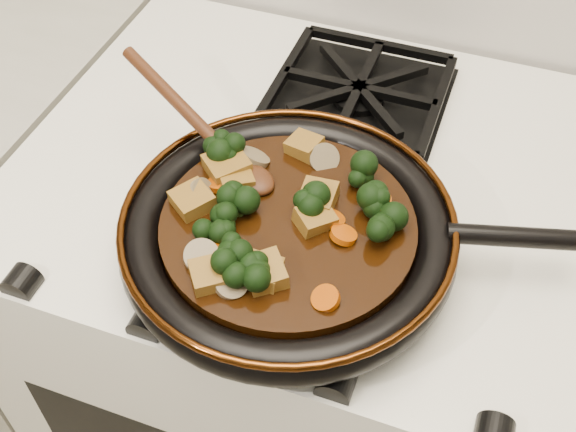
% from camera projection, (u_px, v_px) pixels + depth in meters
% --- Properties ---
extents(stove, '(0.76, 0.60, 0.90)m').
position_uv_depth(stove, '(316.00, 359.00, 1.22)').
color(stove, white).
rests_on(stove, ground).
extents(burner_grate_front, '(0.23, 0.23, 0.03)m').
position_uv_depth(burner_grate_front, '(287.00, 245.00, 0.79)').
color(burner_grate_front, black).
rests_on(burner_grate_front, stove).
extents(burner_grate_back, '(0.23, 0.23, 0.03)m').
position_uv_depth(burner_grate_back, '(359.00, 93.00, 0.97)').
color(burner_grate_back, black).
rests_on(burner_grate_back, stove).
extents(skillet, '(0.48, 0.36, 0.05)m').
position_uv_depth(skillet, '(290.00, 233.00, 0.76)').
color(skillet, black).
rests_on(skillet, burner_grate_front).
extents(braising_sauce, '(0.27, 0.27, 0.02)m').
position_uv_depth(braising_sauce, '(288.00, 229.00, 0.76)').
color(braising_sauce, black).
rests_on(braising_sauce, skillet).
extents(tofu_cube_0, '(0.06, 0.06, 0.03)m').
position_uv_depth(tofu_cube_0, '(227.00, 167.00, 0.80)').
color(tofu_cube_0, brown).
rests_on(tofu_cube_0, braising_sauce).
extents(tofu_cube_1, '(0.05, 0.05, 0.02)m').
position_uv_depth(tofu_cube_1, '(193.00, 201.00, 0.76)').
color(tofu_cube_1, brown).
rests_on(tofu_cube_1, braising_sauce).
extents(tofu_cube_2, '(0.05, 0.05, 0.02)m').
position_uv_depth(tofu_cube_2, '(236.00, 180.00, 0.78)').
color(tofu_cube_2, brown).
rests_on(tofu_cube_2, braising_sauce).
extents(tofu_cube_3, '(0.05, 0.05, 0.03)m').
position_uv_depth(tofu_cube_3, '(315.00, 219.00, 0.75)').
color(tofu_cube_3, brown).
rests_on(tofu_cube_3, braising_sauce).
extents(tofu_cube_4, '(0.04, 0.04, 0.02)m').
position_uv_depth(tofu_cube_4, '(304.00, 147.00, 0.82)').
color(tofu_cube_4, brown).
rests_on(tofu_cube_4, braising_sauce).
extents(tofu_cube_5, '(0.04, 0.04, 0.03)m').
position_uv_depth(tofu_cube_5, '(318.00, 198.00, 0.77)').
color(tofu_cube_5, brown).
rests_on(tofu_cube_5, braising_sauce).
extents(tofu_cube_6, '(0.05, 0.06, 0.03)m').
position_uv_depth(tofu_cube_6, '(265.00, 273.00, 0.70)').
color(tofu_cube_6, brown).
rests_on(tofu_cube_6, braising_sauce).
extents(tofu_cube_7, '(0.04, 0.04, 0.02)m').
position_uv_depth(tofu_cube_7, '(262.00, 272.00, 0.70)').
color(tofu_cube_7, brown).
rests_on(tofu_cube_7, braising_sauce).
extents(tofu_cube_8, '(0.05, 0.05, 0.02)m').
position_uv_depth(tofu_cube_8, '(211.00, 275.00, 0.70)').
color(tofu_cube_8, brown).
rests_on(tofu_cube_8, braising_sauce).
extents(broccoli_floret_0, '(0.08, 0.08, 0.06)m').
position_uv_depth(broccoli_floret_0, '(219.00, 226.00, 0.74)').
color(broccoli_floret_0, black).
rests_on(broccoli_floret_0, braising_sauce).
extents(broccoli_floret_1, '(0.07, 0.07, 0.08)m').
position_uv_depth(broccoli_floret_1, '(240.00, 205.00, 0.75)').
color(broccoli_floret_1, black).
rests_on(broccoli_floret_1, braising_sauce).
extents(broccoli_floret_2, '(0.08, 0.08, 0.06)m').
position_uv_depth(broccoli_floret_2, '(252.00, 276.00, 0.69)').
color(broccoli_floret_2, black).
rests_on(broccoli_floret_2, braising_sauce).
extents(broccoli_floret_3, '(0.09, 0.08, 0.07)m').
position_uv_depth(broccoli_floret_3, '(239.00, 262.00, 0.70)').
color(broccoli_floret_3, black).
rests_on(broccoli_floret_3, braising_sauce).
extents(broccoli_floret_4, '(0.08, 0.09, 0.06)m').
position_uv_depth(broccoli_floret_4, '(384.00, 227.00, 0.73)').
color(broccoli_floret_4, black).
rests_on(broccoli_floret_4, braising_sauce).
extents(broccoli_floret_5, '(0.07, 0.07, 0.07)m').
position_uv_depth(broccoli_floret_5, '(222.00, 155.00, 0.80)').
color(broccoli_floret_5, black).
rests_on(broccoli_floret_5, braising_sauce).
extents(broccoli_floret_6, '(0.08, 0.09, 0.07)m').
position_uv_depth(broccoli_floret_6, '(308.00, 203.00, 0.76)').
color(broccoli_floret_6, black).
rests_on(broccoli_floret_6, braising_sauce).
extents(broccoli_floret_7, '(0.07, 0.07, 0.07)m').
position_uv_depth(broccoli_floret_7, '(382.00, 210.00, 0.75)').
color(broccoli_floret_7, black).
rests_on(broccoli_floret_7, braising_sauce).
extents(broccoli_floret_8, '(0.08, 0.07, 0.07)m').
position_uv_depth(broccoli_floret_8, '(368.00, 176.00, 0.78)').
color(broccoli_floret_8, black).
rests_on(broccoli_floret_8, braising_sauce).
extents(carrot_coin_0, '(0.03, 0.03, 0.02)m').
position_uv_depth(carrot_coin_0, '(333.00, 219.00, 0.75)').
color(carrot_coin_0, '#B14404').
rests_on(carrot_coin_0, braising_sauce).
extents(carrot_coin_1, '(0.03, 0.03, 0.02)m').
position_uv_depth(carrot_coin_1, '(343.00, 235.00, 0.74)').
color(carrot_coin_1, '#B14404').
rests_on(carrot_coin_1, braising_sauce).
extents(carrot_coin_2, '(0.03, 0.03, 0.02)m').
position_uv_depth(carrot_coin_2, '(222.00, 183.00, 0.79)').
color(carrot_coin_2, '#B14404').
rests_on(carrot_coin_2, braising_sauce).
extents(carrot_coin_3, '(0.03, 0.03, 0.01)m').
position_uv_depth(carrot_coin_3, '(378.00, 200.00, 0.77)').
color(carrot_coin_3, '#B14404').
rests_on(carrot_coin_3, braising_sauce).
extents(carrot_coin_4, '(0.03, 0.03, 0.01)m').
position_uv_depth(carrot_coin_4, '(227.00, 251.00, 0.72)').
color(carrot_coin_4, '#B14404').
rests_on(carrot_coin_4, braising_sauce).
extents(carrot_coin_5, '(0.03, 0.03, 0.02)m').
position_uv_depth(carrot_coin_5, '(326.00, 298.00, 0.68)').
color(carrot_coin_5, '#B14404').
rests_on(carrot_coin_5, braising_sauce).
extents(mushroom_slice_0, '(0.05, 0.05, 0.02)m').
position_uv_depth(mushroom_slice_0, '(201.00, 256.00, 0.71)').
color(mushroom_slice_0, olive).
rests_on(mushroom_slice_0, braising_sauce).
extents(mushroom_slice_1, '(0.05, 0.04, 0.03)m').
position_uv_depth(mushroom_slice_1, '(324.00, 158.00, 0.81)').
color(mushroom_slice_1, olive).
rests_on(mushroom_slice_1, braising_sauce).
extents(mushroom_slice_2, '(0.03, 0.03, 0.03)m').
position_uv_depth(mushroom_slice_2, '(202.00, 193.00, 0.77)').
color(mushroom_slice_2, olive).
rests_on(mushroom_slice_2, braising_sauce).
extents(mushroom_slice_3, '(0.05, 0.05, 0.02)m').
position_uv_depth(mushroom_slice_3, '(231.00, 283.00, 0.69)').
color(mushroom_slice_3, olive).
rests_on(mushroom_slice_3, braising_sauce).
extents(mushroom_slice_4, '(0.05, 0.05, 0.03)m').
position_uv_depth(mushroom_slice_4, '(254.00, 157.00, 0.81)').
color(mushroom_slice_4, olive).
rests_on(mushroom_slice_4, braising_sauce).
extents(wooden_spoon, '(0.14, 0.09, 0.22)m').
position_uv_depth(wooden_spoon, '(216.00, 142.00, 0.80)').
color(wooden_spoon, '#411F0D').
rests_on(wooden_spoon, braising_sauce).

